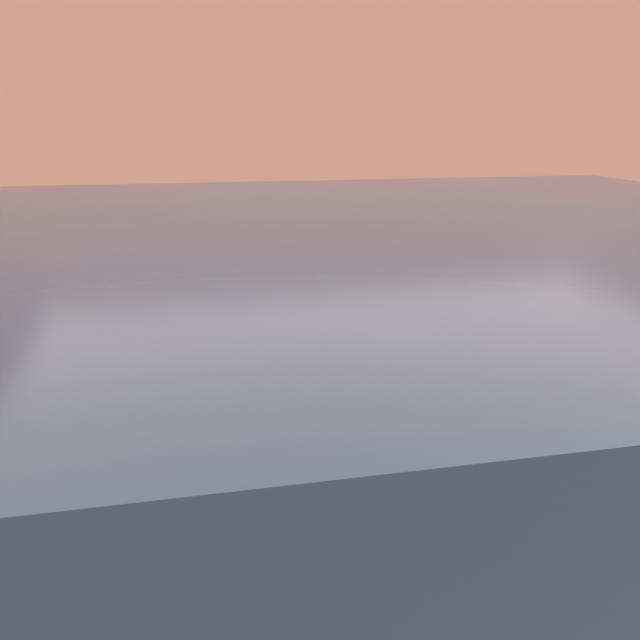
# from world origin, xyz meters

# --- Properties ---
(sidewalk) EXTENTS (24.00, 2.80, 0.11)m
(sidewalk) POSITION_xyz_m (0.00, 2.20, 0.06)
(sidewalk) COLOR #ADAAA3
(sidewalk) RESTS_ON ground_plane
(building_facade) EXTENTS (24.00, 0.30, 5.94)m
(building_facade) POSITION_xyz_m (0.00, 5.39, 2.97)
(building_facade) COLOR #935642
(building_facade) RESTS_ON ground_plane
(parking_meter) EXTENTS (0.17, 0.14, 1.40)m
(parking_meter) POSITION_xyz_m (-0.08, 1.18, 1.06)
(parking_meter) COLOR #2D2D30
(parking_meter) RESTS_ON sidewalk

